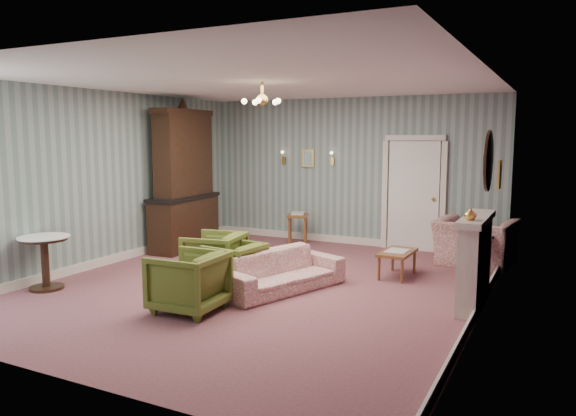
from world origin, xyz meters
The scene contains 27 objects.
floor centered at (0.00, 0.00, 0.00)m, with size 7.00×7.00×0.00m, color #874E55.
ceiling centered at (0.00, 0.00, 2.90)m, with size 7.00×7.00×0.00m, color white.
wall_back centered at (0.00, 3.50, 1.45)m, with size 6.00×6.00×0.00m, color slate.
wall_front centered at (0.00, -3.50, 1.45)m, with size 6.00×6.00×0.00m, color slate.
wall_left centered at (-3.00, 0.00, 1.45)m, with size 7.00×7.00×0.00m, color slate.
wall_right centered at (3.00, 0.00, 1.45)m, with size 7.00×7.00×0.00m, color slate.
wall_right_floral centered at (2.98, 0.00, 1.45)m, with size 7.00×7.00×0.00m, color #AC5679.
door centered at (1.30, 3.46, 1.08)m, with size 1.12×0.12×2.16m, color white, non-canonical shape.
olive_chair_a centered at (-0.24, -1.43, 0.41)m, with size 0.80×0.75×0.82m, color #566222.
olive_chair_b centered at (-0.30, -0.28, 0.36)m, with size 0.70×0.66×0.72m, color #566222.
olive_chair_c centered at (-0.77, -0.11, 0.40)m, with size 0.78×0.73×0.81m, color #566222.
sofa_chintz centered at (0.34, -0.11, 0.37)m, with size 1.90×0.56×0.74m, color #983D4D.
wingback_chair centered at (2.55, 2.69, 0.52)m, with size 1.20×0.78×1.05m, color #983D4D.
dresser centered at (-2.65, 1.63, 1.41)m, with size 0.58×1.69×2.81m, color black, non-canonical shape.
fireplace centered at (2.86, 0.40, 0.58)m, with size 0.30×1.40×1.16m, color beige, non-canonical shape.
mantel_vase centered at (2.84, 0.00, 1.23)m, with size 0.15×0.15×0.15m, color gold.
oval_mirror centered at (2.96, 0.40, 1.85)m, with size 0.04×0.76×0.84m, color white, non-canonical shape.
framed_print centered at (2.97, 1.75, 1.60)m, with size 0.04×0.34×0.42m, color gold, non-canonical shape.
coffee_table centered at (1.59, 1.37, 0.20)m, with size 0.44×0.80×0.41m, color brown, non-canonical shape.
side_table_black centered at (2.65, 2.01, 0.31)m, with size 0.41×0.41×0.61m, color black, non-canonical shape.
pedestal_table centered at (-2.65, -1.55, 0.38)m, with size 0.70×0.70×0.77m, color black, non-canonical shape.
nesting_table centered at (-0.86, 2.91, 0.33)m, with size 0.40×0.51×0.67m, color brown, non-canonical shape.
gilt_mirror_back centered at (-0.90, 3.46, 1.70)m, with size 0.28×0.06×0.36m, color gold, non-canonical shape.
sconce_left centered at (-1.45, 3.44, 1.70)m, with size 0.16×0.12×0.30m, color gold, non-canonical shape.
sconce_right centered at (-0.35, 3.44, 1.70)m, with size 0.16×0.12×0.30m, color gold, non-canonical shape.
chandelier centered at (0.00, 0.00, 2.63)m, with size 0.56×0.56×0.36m, color gold, non-canonical shape.
burgundy_cushion centered at (2.50, 2.54, 0.48)m, with size 0.38×0.10×0.38m, color maroon.
Camera 1 is at (3.81, -6.74, 2.16)m, focal length 34.17 mm.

